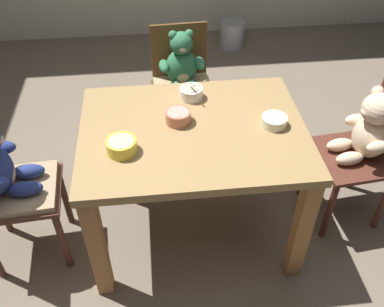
% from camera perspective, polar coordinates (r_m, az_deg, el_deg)
% --- Properties ---
extents(ground_plane, '(5.20, 5.20, 0.04)m').
position_cam_1_polar(ground_plane, '(2.54, 0.12, -9.87)').
color(ground_plane, '#716251').
extents(dining_table, '(1.07, 0.81, 0.72)m').
position_cam_1_polar(dining_table, '(2.10, 0.15, 0.62)').
color(dining_table, '#997748').
rests_on(dining_table, ground_plane).
extents(teddy_chair_near_left, '(0.43, 0.40, 0.91)m').
position_cam_1_polar(teddy_chair_near_left, '(2.19, -24.27, -2.64)').
color(teddy_chair_near_left, '#533024').
rests_on(teddy_chair_near_left, ground_plane).
extents(teddy_chair_far_center, '(0.41, 0.38, 0.84)m').
position_cam_1_polar(teddy_chair_far_center, '(2.76, -1.32, 10.40)').
color(teddy_chair_far_center, brown).
rests_on(teddy_chair_far_center, ground_plane).
extents(teddy_chair_near_right, '(0.42, 0.42, 0.91)m').
position_cam_1_polar(teddy_chair_near_right, '(2.41, 22.48, 2.07)').
color(teddy_chair_near_right, '#52291E').
rests_on(teddy_chair_near_right, ground_plane).
extents(porridge_bowl_white_far_center, '(0.12, 0.13, 0.12)m').
position_cam_1_polar(porridge_bowl_white_far_center, '(2.21, -0.10, 8.16)').
color(porridge_bowl_white_far_center, white).
rests_on(porridge_bowl_white_far_center, dining_table).
extents(porridge_bowl_cream_near_right, '(0.12, 0.12, 0.05)m').
position_cam_1_polar(porridge_bowl_cream_near_right, '(2.06, 10.95, 4.31)').
color(porridge_bowl_cream_near_right, beige).
rests_on(porridge_bowl_cream_near_right, dining_table).
extents(porridge_bowl_yellow_near_left, '(0.14, 0.14, 0.06)m').
position_cam_1_polar(porridge_bowl_yellow_near_left, '(1.89, -9.43, 1.02)').
color(porridge_bowl_yellow_near_left, yellow).
rests_on(porridge_bowl_yellow_near_left, dining_table).
extents(porridge_bowl_terracotta_center, '(0.12, 0.12, 0.06)m').
position_cam_1_polar(porridge_bowl_terracotta_center, '(2.04, -1.87, 4.98)').
color(porridge_bowl_terracotta_center, '#BC7053').
rests_on(porridge_bowl_terracotta_center, dining_table).
extents(metal_pail, '(0.23, 0.23, 0.26)m').
position_cam_1_polar(metal_pail, '(4.23, 5.38, 15.59)').
color(metal_pail, '#93969B').
rests_on(metal_pail, ground_plane).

